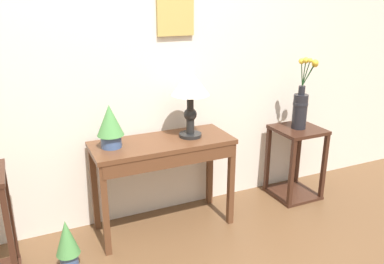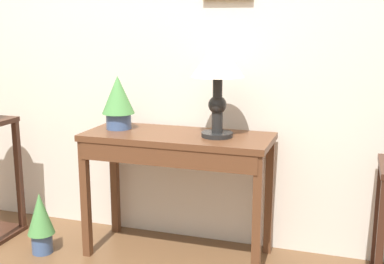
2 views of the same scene
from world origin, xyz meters
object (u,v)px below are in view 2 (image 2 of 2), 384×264
Objects in this scene: table_lamp at (218,67)px; potted_plant_floor at (41,220)px; potted_plant_on_console at (118,100)px; console_table at (176,154)px.

table_lamp is 1.39× the size of potted_plant_floor.
potted_plant_floor is (-1.00, -0.24, -0.91)m from table_lamp.
table_lamp reaches higher than potted_plant_on_console.
potted_plant_floor is at bearing -146.22° from potted_plant_on_console.
potted_plant_floor is at bearing -164.40° from console_table.
potted_plant_floor is (-0.40, -0.27, -0.70)m from potted_plant_on_console.
table_lamp is at bearing -2.38° from potted_plant_on_console.
potted_plant_on_console is 0.84× the size of potted_plant_floor.
table_lamp is (0.23, 0.02, 0.49)m from console_table.
potted_plant_on_console is (-0.61, 0.03, -0.21)m from table_lamp.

